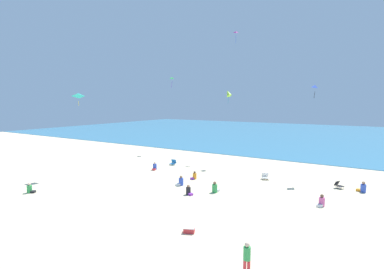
# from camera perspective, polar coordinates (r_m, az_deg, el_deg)

# --- Properties ---
(ground_plane) EXTENTS (120.00, 120.00, 0.00)m
(ground_plane) POSITION_cam_1_polar(r_m,az_deg,el_deg) (25.58, 5.50, -8.64)
(ground_plane) COLOR beige
(ocean_water) EXTENTS (120.00, 60.00, 0.05)m
(ocean_water) POSITION_cam_1_polar(r_m,az_deg,el_deg) (64.46, 22.18, -0.07)
(ocean_water) COLOR teal
(ocean_water) RESTS_ON ground_plane
(beach_chair_mid_beach) EXTENTS (0.80, 0.85, 0.55)m
(beach_chair_mid_beach) POSITION_cam_1_polar(r_m,az_deg,el_deg) (26.32, 13.93, -7.82)
(beach_chair_mid_beach) COLOR white
(beach_chair_mid_beach) RESTS_ON ground_plane
(beach_chair_near_camera) EXTENTS (0.74, 0.71, 0.54)m
(beach_chair_near_camera) POSITION_cam_1_polar(r_m,az_deg,el_deg) (25.53, 26.36, -8.68)
(beach_chair_near_camera) COLOR black
(beach_chair_near_camera) RESTS_ON ground_plane
(beach_chair_far_right) EXTENTS (0.59, 0.67, 0.56)m
(beach_chair_far_right) POSITION_cam_1_polar(r_m,az_deg,el_deg) (31.35, -3.66, -5.40)
(beach_chair_far_right) COLOR #2370B2
(beach_chair_far_right) RESTS_ON ground_plane
(cooler_box) EXTENTS (0.68, 0.60, 0.28)m
(cooler_box) POSITION_cam_1_polar(r_m,az_deg,el_deg) (15.70, -0.55, -17.85)
(cooler_box) COLOR red
(cooler_box) RESTS_ON ground_plane
(person_0) EXTENTS (0.45, 0.70, 0.82)m
(person_0) POSITION_cam_1_polar(r_m,az_deg,el_deg) (22.03, 4.46, -10.27)
(person_0) COLOR green
(person_0) RESTS_ON ground_plane
(person_1) EXTENTS (0.72, 0.54, 0.81)m
(person_1) POSITION_cam_1_polar(r_m,az_deg,el_deg) (25.33, 30.00, -8.91)
(person_1) COLOR blue
(person_1) RESTS_ON ground_plane
(person_2) EXTENTS (0.49, 0.67, 0.76)m
(person_2) POSITION_cam_1_polar(r_m,az_deg,el_deg) (20.87, 23.65, -11.77)
(person_2) COLOR #D8599E
(person_2) RESTS_ON ground_plane
(person_3) EXTENTS (0.63, 0.46, 0.72)m
(person_3) POSITION_cam_1_polar(r_m,az_deg,el_deg) (21.44, -0.65, -10.81)
(person_3) COLOR black
(person_3) RESTS_ON ground_plane
(person_4) EXTENTS (0.38, 0.38, 1.38)m
(person_4) POSITION_cam_1_polar(r_m,az_deg,el_deg) (12.12, 10.52, -22.18)
(person_4) COLOR red
(person_4) RESTS_ON ground_plane
(person_5) EXTENTS (0.66, 0.56, 0.74)m
(person_5) POSITION_cam_1_polar(r_m,az_deg,el_deg) (24.83, -28.73, -9.19)
(person_5) COLOR green
(person_5) RESTS_ON ground_plane
(person_6) EXTENTS (0.61, 0.70, 0.79)m
(person_6) POSITION_cam_1_polar(r_m,az_deg,el_deg) (23.74, -2.21, -9.07)
(person_6) COLOR blue
(person_6) RESTS_ON ground_plane
(person_7) EXTENTS (0.52, 0.69, 0.78)m
(person_7) POSITION_cam_1_polar(r_m,az_deg,el_deg) (29.25, -7.20, -6.19)
(person_7) COLOR blue
(person_7) RESTS_ON ground_plane
(person_8) EXTENTS (0.52, 0.62, 0.69)m
(person_8) POSITION_cam_1_polar(r_m,az_deg,el_deg) (25.59, 0.44, -8.02)
(person_8) COLOR orange
(person_8) RESTS_ON ground_plane
(kite_blue) EXTENTS (0.69, 0.79, 1.16)m
(kite_blue) POSITION_cam_1_polar(r_m,az_deg,el_deg) (27.70, 22.60, 8.55)
(kite_blue) COLOR blue
(kite_green) EXTENTS (0.68, 0.57, 1.41)m
(kite_green) POSITION_cam_1_polar(r_m,az_deg,el_deg) (40.39, -3.91, 10.79)
(kite_green) COLOR green
(kite_teal) EXTENTS (1.06, 1.05, 1.23)m
(kite_teal) POSITION_cam_1_polar(r_m,az_deg,el_deg) (28.69, -21.02, 7.12)
(kite_teal) COLOR #1EADAD
(kite_magenta) EXTENTS (0.61, 0.57, 1.44)m
(kite_magenta) POSITION_cam_1_polar(r_m,az_deg,el_deg) (38.13, 8.45, 18.91)
(kite_magenta) COLOR #DB3DA8
(kite_lime) EXTENTS (0.94, 0.79, 1.50)m
(kite_lime) POSITION_cam_1_polar(r_m,az_deg,el_deg) (31.70, 6.99, 7.90)
(kite_lime) COLOR #99DB33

